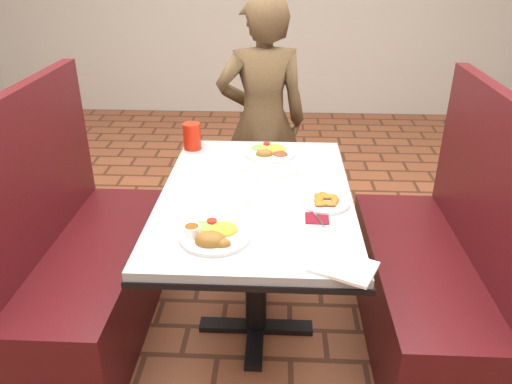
{
  "coord_description": "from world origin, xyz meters",
  "views": [
    {
      "loc": [
        0.09,
        -1.88,
        1.69
      ],
      "look_at": [
        0.0,
        0.0,
        0.75
      ],
      "focal_mm": 35.0,
      "sensor_mm": 36.0,
      "label": 1
    }
  ],
  "objects_px": {
    "near_dinner_plate": "(213,232)",
    "far_dinner_plate": "(270,150)",
    "booth_bench_left": "(86,269)",
    "dining_table": "(256,212)",
    "diner_person": "(262,123)",
    "plantain_plate": "(325,201)",
    "red_tumbler": "(192,136)",
    "booth_bench_right": "(431,279)"
  },
  "relations": [
    {
      "from": "diner_person",
      "to": "plantain_plate",
      "type": "distance_m",
      "value": 1.08
    },
    {
      "from": "booth_bench_left",
      "to": "far_dinner_plate",
      "type": "bearing_deg",
      "value": 26.78
    },
    {
      "from": "red_tumbler",
      "to": "diner_person",
      "type": "bearing_deg",
      "value": 54.14
    },
    {
      "from": "dining_table",
      "to": "near_dinner_plate",
      "type": "distance_m",
      "value": 0.42
    },
    {
      "from": "plantain_plate",
      "to": "near_dinner_plate",
      "type": "bearing_deg",
      "value": -145.66
    },
    {
      "from": "diner_person",
      "to": "booth_bench_left",
      "type": "bearing_deg",
      "value": 40.97
    },
    {
      "from": "booth_bench_right",
      "to": "booth_bench_left",
      "type": "bearing_deg",
      "value": 180.0
    },
    {
      "from": "dining_table",
      "to": "near_dinner_plate",
      "type": "relative_size",
      "value": 4.8
    },
    {
      "from": "near_dinner_plate",
      "to": "red_tumbler",
      "type": "height_order",
      "value": "red_tumbler"
    },
    {
      "from": "booth_bench_left",
      "to": "booth_bench_right",
      "type": "xyz_separation_m",
      "value": [
        1.6,
        0.0,
        0.0
      ]
    },
    {
      "from": "dining_table",
      "to": "near_dinner_plate",
      "type": "height_order",
      "value": "near_dinner_plate"
    },
    {
      "from": "dining_table",
      "to": "booth_bench_left",
      "type": "xyz_separation_m",
      "value": [
        -0.8,
        0.0,
        -0.32
      ]
    },
    {
      "from": "dining_table",
      "to": "plantain_plate",
      "type": "bearing_deg",
      "value": -18.29
    },
    {
      "from": "plantain_plate",
      "to": "red_tumbler",
      "type": "bearing_deg",
      "value": 137.72
    },
    {
      "from": "booth_bench_left",
      "to": "near_dinner_plate",
      "type": "relative_size",
      "value": 4.75
    },
    {
      "from": "booth_bench_right",
      "to": "plantain_plate",
      "type": "distance_m",
      "value": 0.68
    },
    {
      "from": "near_dinner_plate",
      "to": "far_dinner_plate",
      "type": "height_order",
      "value": "near_dinner_plate"
    },
    {
      "from": "diner_person",
      "to": "plantain_plate",
      "type": "bearing_deg",
      "value": 96.37
    },
    {
      "from": "red_tumbler",
      "to": "booth_bench_right",
      "type": "bearing_deg",
      "value": -22.75
    },
    {
      "from": "near_dinner_plate",
      "to": "plantain_plate",
      "type": "distance_m",
      "value": 0.51
    },
    {
      "from": "far_dinner_plate",
      "to": "red_tumbler",
      "type": "height_order",
      "value": "red_tumbler"
    },
    {
      "from": "booth_bench_left",
      "to": "plantain_plate",
      "type": "xyz_separation_m",
      "value": [
        1.08,
        -0.09,
        0.43
      ]
    },
    {
      "from": "near_dinner_plate",
      "to": "far_dinner_plate",
      "type": "relative_size",
      "value": 1.02
    },
    {
      "from": "booth_bench_left",
      "to": "far_dinner_plate",
      "type": "xyz_separation_m",
      "value": [
        0.85,
        0.43,
        0.44
      ]
    },
    {
      "from": "near_dinner_plate",
      "to": "red_tumbler",
      "type": "bearing_deg",
      "value": 104.05
    },
    {
      "from": "diner_person",
      "to": "near_dinner_plate",
      "type": "distance_m",
      "value": 1.34
    },
    {
      "from": "red_tumbler",
      "to": "booth_bench_left",
      "type": "bearing_deg",
      "value": -133.12
    },
    {
      "from": "far_dinner_plate",
      "to": "diner_person",
      "type": "bearing_deg",
      "value": 96.41
    },
    {
      "from": "far_dinner_plate",
      "to": "red_tumbler",
      "type": "distance_m",
      "value": 0.4
    },
    {
      "from": "booth_bench_left",
      "to": "far_dinner_plate",
      "type": "height_order",
      "value": "booth_bench_left"
    },
    {
      "from": "dining_table",
      "to": "plantain_plate",
      "type": "distance_m",
      "value": 0.32
    },
    {
      "from": "far_dinner_plate",
      "to": "dining_table",
      "type": "bearing_deg",
      "value": -96.61
    },
    {
      "from": "booth_bench_left",
      "to": "diner_person",
      "type": "xyz_separation_m",
      "value": [
        0.79,
        0.95,
        0.41
      ]
    },
    {
      "from": "dining_table",
      "to": "diner_person",
      "type": "distance_m",
      "value": 0.95
    },
    {
      "from": "plantain_plate",
      "to": "red_tumbler",
      "type": "height_order",
      "value": "red_tumbler"
    },
    {
      "from": "dining_table",
      "to": "red_tumbler",
      "type": "relative_size",
      "value": 9.04
    },
    {
      "from": "far_dinner_plate",
      "to": "near_dinner_plate",
      "type": "bearing_deg",
      "value": -102.76
    },
    {
      "from": "far_dinner_plate",
      "to": "plantain_plate",
      "type": "relative_size",
      "value": 1.27
    },
    {
      "from": "near_dinner_plate",
      "to": "red_tumbler",
      "type": "xyz_separation_m",
      "value": [
        -0.22,
        0.86,
        0.04
      ]
    },
    {
      "from": "booth_bench_right",
      "to": "plantain_plate",
      "type": "bearing_deg",
      "value": -169.65
    },
    {
      "from": "diner_person",
      "to": "plantain_plate",
      "type": "height_order",
      "value": "diner_person"
    },
    {
      "from": "near_dinner_plate",
      "to": "far_dinner_plate",
      "type": "distance_m",
      "value": 0.83
    }
  ]
}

